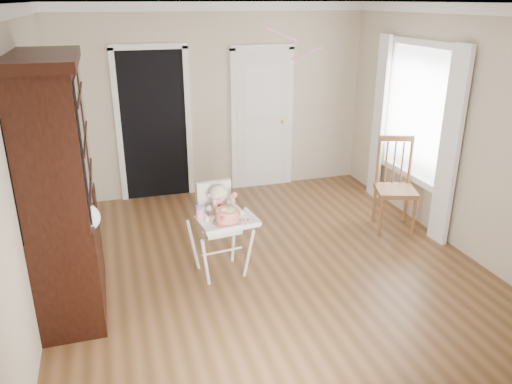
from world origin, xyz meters
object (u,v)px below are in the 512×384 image
object	(u,v)px
sippy_cup	(200,212)
dining_chair	(395,187)
china_cabinet	(61,189)
cake	(227,216)
high_chair	(220,220)

from	to	relation	value
sippy_cup	dining_chair	world-z (taller)	dining_chair
china_cabinet	dining_chair	bearing A→B (deg)	9.50
cake	china_cabinet	size ratio (longest dim) A/B	0.13
dining_chair	high_chair	bearing A→B (deg)	-149.29
sippy_cup	china_cabinet	world-z (taller)	china_cabinet
high_chair	sippy_cup	xyz separation A→B (m)	(-0.23, -0.13, 0.16)
cake	dining_chair	bearing A→B (deg)	17.78
dining_chair	china_cabinet	bearing A→B (deg)	-151.65
high_chair	dining_chair	distance (m)	2.41
cake	dining_chair	xyz separation A→B (m)	(2.34, 0.75, -0.23)
cake	dining_chair	size ratio (longest dim) A/B	0.25
cake	dining_chair	world-z (taller)	dining_chair
cake	dining_chair	distance (m)	2.47
cake	high_chair	bearing A→B (deg)	94.45
sippy_cup	dining_chair	bearing A→B (deg)	13.51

